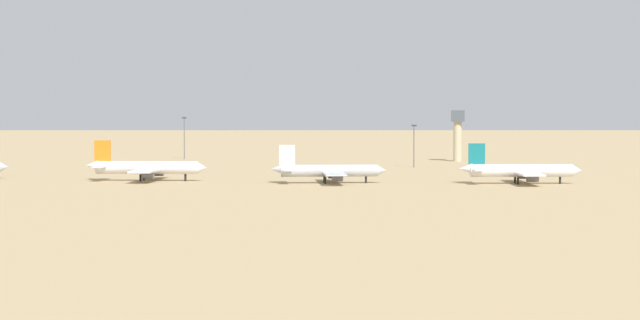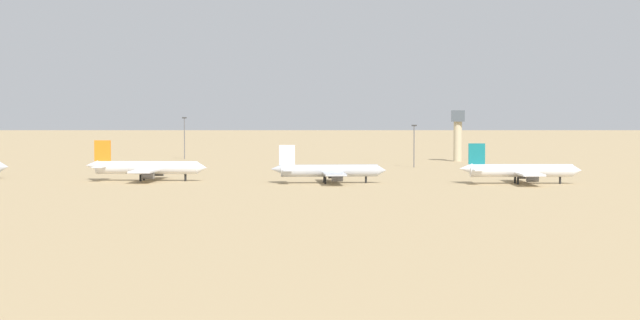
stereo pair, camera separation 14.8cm
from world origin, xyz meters
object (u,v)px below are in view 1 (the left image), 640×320
Objects in this scene: parked_jet_white_2 at (328,171)px; light_pole_west at (414,143)px; control_tower at (458,131)px; parked_jet_orange_1 at (146,168)px; parked_jet_teal_3 at (520,171)px; light_pole_mid at (184,135)px.

light_pole_west is at bearing 65.15° from parked_jet_white_2.
parked_jet_orange_1 is at bearing -126.26° from control_tower.
parked_jet_orange_1 is 108.43m from light_pole_west.
parked_jet_orange_1 is 104.81m from parked_jet_teal_3.
light_pole_west is at bearing 104.45° from parked_jet_teal_3.
light_pole_west reaches higher than parked_jet_orange_1.
control_tower is 1.33× the size of light_pole_west.
control_tower is 109.52m from light_pole_mid.
parked_jet_orange_1 is at bearing 173.00° from parked_jet_teal_3.
parked_jet_white_2 is 151.69m from light_pole_mid.
parked_jet_white_2 is 1.62× the size of control_tower.
light_pole_mid reaches higher than parked_jet_white_2.
light_pole_mid is (-19.15, 129.49, 5.91)m from parked_jet_orange_1.
parked_jet_orange_1 is 2.35× the size of light_pole_west.
parked_jet_orange_1 is 1.09× the size of parked_jet_white_2.
parked_jet_orange_1 is 152.62m from control_tower.
parked_jet_orange_1 is 1.77× the size of control_tower.
light_pole_west reaches higher than parked_jet_teal_3.
parked_jet_teal_3 is (104.80, -0.90, -0.15)m from parked_jet_orange_1.
parked_jet_orange_1 is at bearing 165.40° from parked_jet_white_2.
light_pole_mid is (-71.64, 133.57, 6.23)m from parked_jet_white_2.
light_pole_mid reaches higher than parked_jet_orange_1.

